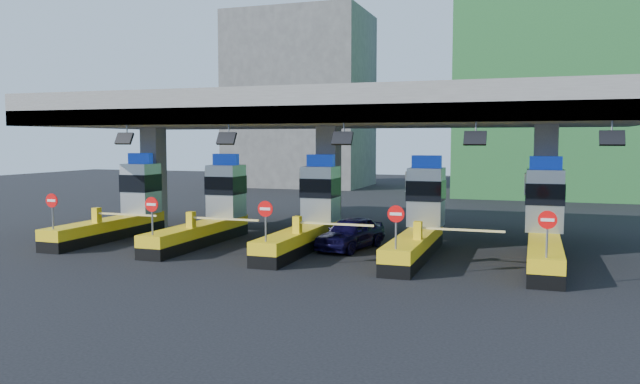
% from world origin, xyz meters
% --- Properties ---
extents(ground, '(120.00, 120.00, 0.00)m').
position_xyz_m(ground, '(0.00, 0.00, 0.00)').
color(ground, black).
rests_on(ground, ground).
extents(toll_canopy, '(28.00, 12.09, 7.00)m').
position_xyz_m(toll_canopy, '(0.00, 2.87, 6.13)').
color(toll_canopy, slate).
rests_on(toll_canopy, ground).
extents(toll_lane_far_left, '(4.43, 8.00, 4.16)m').
position_xyz_m(toll_lane_far_left, '(-10.00, 0.28, 1.40)').
color(toll_lane_far_left, black).
rests_on(toll_lane_far_left, ground).
extents(toll_lane_left, '(4.43, 8.00, 4.16)m').
position_xyz_m(toll_lane_left, '(-5.00, 0.28, 1.40)').
color(toll_lane_left, black).
rests_on(toll_lane_left, ground).
extents(toll_lane_center, '(4.43, 8.00, 4.16)m').
position_xyz_m(toll_lane_center, '(0.00, 0.28, 1.40)').
color(toll_lane_center, black).
rests_on(toll_lane_center, ground).
extents(toll_lane_right, '(4.43, 8.00, 4.16)m').
position_xyz_m(toll_lane_right, '(5.00, 0.28, 1.40)').
color(toll_lane_right, black).
rests_on(toll_lane_right, ground).
extents(toll_lane_far_right, '(4.43, 8.00, 4.16)m').
position_xyz_m(toll_lane_far_right, '(10.00, 0.28, 1.40)').
color(toll_lane_far_right, black).
rests_on(toll_lane_far_right, ground).
extents(bg_building_scaffold, '(18.00, 12.00, 28.00)m').
position_xyz_m(bg_building_scaffold, '(12.00, 32.00, 14.00)').
color(bg_building_scaffold, '#1E5926').
rests_on(bg_building_scaffold, ground).
extents(bg_building_concrete, '(14.00, 10.00, 18.00)m').
position_xyz_m(bg_building_concrete, '(-14.00, 36.00, 9.00)').
color(bg_building_concrete, '#4C4C49').
rests_on(bg_building_concrete, ground).
extents(van, '(2.56, 4.46, 1.43)m').
position_xyz_m(van, '(1.91, 0.34, 0.71)').
color(van, black).
rests_on(van, ground).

